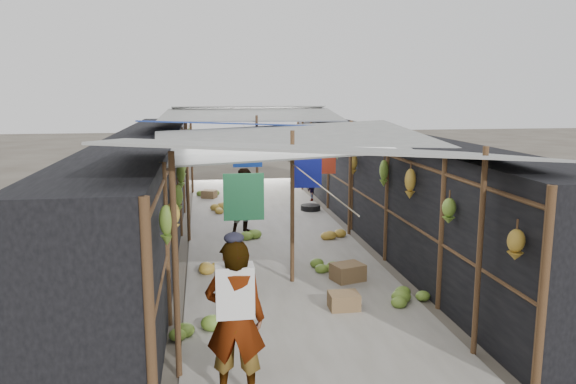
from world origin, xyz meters
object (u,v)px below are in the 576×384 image
crate_near (344,301)px  black_basin (310,208)px  vendor_elderly (235,319)px  vendor_seated (311,188)px  shopper_blue (246,201)px

crate_near → black_basin: bearing=83.6°
vendor_elderly → vendor_seated: 10.93m
crate_near → vendor_elderly: vendor_elderly is taller
black_basin → vendor_seated: vendor_seated is taller
crate_near → vendor_elderly: size_ratio=0.25×
shopper_blue → vendor_seated: bearing=25.5°
crate_near → shopper_blue: size_ratio=0.29×
black_basin → vendor_elderly: size_ratio=0.31×
vendor_elderly → shopper_blue: vendor_elderly is taller
vendor_elderly → vendor_seated: bearing=-96.1°
crate_near → vendor_elderly: bearing=-128.3°
crate_near → shopper_blue: 4.97m
crate_near → black_basin: (0.86, 7.04, -0.05)m
shopper_blue → vendor_seated: (2.20, 3.56, -0.37)m
crate_near → vendor_elderly: (-1.74, -2.16, 0.74)m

